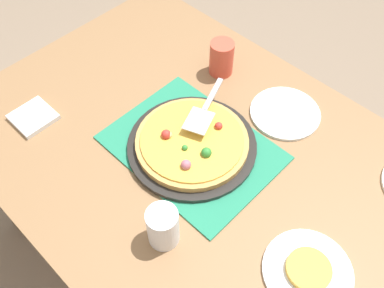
# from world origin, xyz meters

# --- Properties ---
(ground_plane) EXTENTS (8.00, 8.00, 0.00)m
(ground_plane) POSITION_xyz_m (0.00, 0.00, 0.00)
(ground_plane) COLOR #84705B
(dining_table) EXTENTS (1.40, 1.00, 0.75)m
(dining_table) POSITION_xyz_m (0.00, 0.00, 0.64)
(dining_table) COLOR olive
(dining_table) RESTS_ON ground_plane
(placemat) EXTENTS (0.48, 0.36, 0.01)m
(placemat) POSITION_xyz_m (0.00, 0.00, 0.75)
(placemat) COLOR #237F5B
(placemat) RESTS_ON dining_table
(pizza_pan) EXTENTS (0.38, 0.38, 0.01)m
(pizza_pan) POSITION_xyz_m (0.00, 0.00, 0.76)
(pizza_pan) COLOR black
(pizza_pan) RESTS_ON placemat
(pizza) EXTENTS (0.33, 0.33, 0.05)m
(pizza) POSITION_xyz_m (-0.00, 0.00, 0.78)
(pizza) COLOR tan
(pizza) RESTS_ON pizza_pan
(plate_near_left) EXTENTS (0.22, 0.22, 0.01)m
(plate_near_left) POSITION_xyz_m (-0.46, 0.07, 0.76)
(plate_near_left) COLOR white
(plate_near_left) RESTS_ON dining_table
(plate_side) EXTENTS (0.22, 0.22, 0.01)m
(plate_side) POSITION_xyz_m (-0.12, -0.30, 0.76)
(plate_side) COLOR white
(plate_side) RESTS_ON dining_table
(served_slice_left) EXTENTS (0.11, 0.11, 0.02)m
(served_slice_left) POSITION_xyz_m (-0.46, 0.07, 0.77)
(served_slice_left) COLOR gold
(served_slice_left) RESTS_ON plate_near_left
(cup_far) EXTENTS (0.08, 0.08, 0.12)m
(cup_far) POSITION_xyz_m (-0.15, 0.25, 0.81)
(cup_far) COLOR white
(cup_far) RESTS_ON dining_table
(cup_corner) EXTENTS (0.08, 0.08, 0.12)m
(cup_corner) POSITION_xyz_m (0.16, -0.30, 0.81)
(cup_corner) COLOR #E04C38
(cup_corner) RESTS_ON dining_table
(pizza_server) EXTENTS (0.12, 0.23, 0.01)m
(pizza_server) POSITION_xyz_m (0.04, -0.09, 0.82)
(pizza_server) COLOR silver
(pizza_server) RESTS_ON pizza
(napkin_stack) EXTENTS (0.12, 0.12, 0.02)m
(napkin_stack) POSITION_xyz_m (0.43, 0.26, 0.76)
(napkin_stack) COLOR white
(napkin_stack) RESTS_ON dining_table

